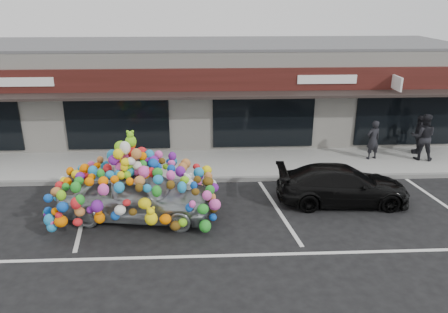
{
  "coord_description": "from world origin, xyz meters",
  "views": [
    {
      "loc": [
        0.54,
        -11.95,
        6.3
      ],
      "look_at": [
        1.17,
        1.4,
        1.36
      ],
      "focal_mm": 35.0,
      "sensor_mm": 36.0,
      "label": 1
    }
  ],
  "objects_px": {
    "pedestrian_a": "(373,140)",
    "pedestrian_c": "(419,134)",
    "black_sedan": "(343,185)",
    "toy_car": "(136,188)",
    "pedestrian_b": "(423,137)"
  },
  "relations": [
    {
      "from": "pedestrian_b",
      "to": "pedestrian_c",
      "type": "xyz_separation_m",
      "value": [
        0.19,
        0.74,
        -0.13
      ]
    },
    {
      "from": "toy_car",
      "to": "black_sedan",
      "type": "distance_m",
      "value": 6.51
    },
    {
      "from": "black_sedan",
      "to": "pedestrian_a",
      "type": "height_order",
      "value": "pedestrian_a"
    },
    {
      "from": "black_sedan",
      "to": "pedestrian_a",
      "type": "distance_m",
      "value": 4.21
    },
    {
      "from": "toy_car",
      "to": "pedestrian_a",
      "type": "distance_m",
      "value": 9.7
    },
    {
      "from": "pedestrian_c",
      "to": "black_sedan",
      "type": "bearing_deg",
      "value": -25.75
    },
    {
      "from": "black_sedan",
      "to": "pedestrian_c",
      "type": "relative_size",
      "value": 2.62
    },
    {
      "from": "toy_car",
      "to": "pedestrian_c",
      "type": "height_order",
      "value": "toy_car"
    },
    {
      "from": "pedestrian_a",
      "to": "pedestrian_c",
      "type": "bearing_deg",
      "value": 178.85
    },
    {
      "from": "black_sedan",
      "to": "pedestrian_c",
      "type": "height_order",
      "value": "pedestrian_c"
    },
    {
      "from": "black_sedan",
      "to": "pedestrian_a",
      "type": "bearing_deg",
      "value": -30.35
    },
    {
      "from": "black_sedan",
      "to": "pedestrian_b",
      "type": "height_order",
      "value": "pedestrian_b"
    },
    {
      "from": "pedestrian_a",
      "to": "pedestrian_b",
      "type": "distance_m",
      "value": 1.95
    },
    {
      "from": "toy_car",
      "to": "pedestrian_a",
      "type": "relative_size",
      "value": 3.2
    },
    {
      "from": "pedestrian_a",
      "to": "pedestrian_b",
      "type": "xyz_separation_m",
      "value": [
        1.94,
        -0.15,
        0.14
      ]
    }
  ]
}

